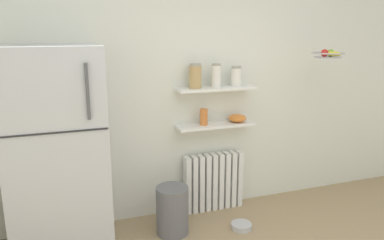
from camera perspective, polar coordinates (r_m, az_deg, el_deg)
back_wall at (r=3.69m, az=0.77°, el=5.59°), size 7.04×0.10×2.60m
refrigerator at (r=3.18m, az=-19.90°, el=-4.85°), size 0.75×0.72×1.71m
radiator at (r=3.89m, az=3.29°, el=-9.36°), size 0.62×0.12×0.59m
wall_shelf_lower at (r=3.67m, az=3.60°, el=-0.78°), size 0.78×0.22×0.02m
wall_shelf_upper at (r=3.60m, az=3.68°, el=4.83°), size 0.78×0.22×0.02m
storage_jar_0 at (r=3.50m, az=0.48°, el=6.71°), size 0.12×0.12×0.23m
storage_jar_1 at (r=3.58m, az=3.71°, el=6.79°), size 0.09×0.09×0.23m
storage_jar_2 at (r=3.67m, az=6.78°, el=6.65°), size 0.10×0.10×0.19m
vase at (r=3.60m, az=1.80°, el=0.48°), size 0.08×0.08×0.16m
shelf_bowl at (r=3.76m, az=6.95°, el=0.29°), size 0.17×0.17×0.08m
trash_bin at (r=3.48m, az=-3.02°, el=-13.61°), size 0.29×0.29×0.45m
pet_food_bowl at (r=3.66m, az=7.56°, el=-15.75°), size 0.20×0.20×0.05m
hanging_fruit_basket at (r=3.88m, az=20.11°, el=9.46°), size 0.32×0.32×0.08m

